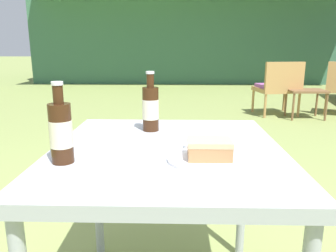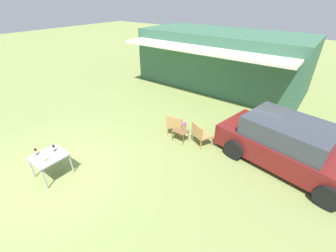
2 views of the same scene
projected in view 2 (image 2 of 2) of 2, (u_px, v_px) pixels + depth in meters
ground_plane at (55, 175)px, 6.39m from camera, size 60.00×60.00×0.00m
cabin_building at (221, 59)px, 12.01m from camera, size 8.52×4.84×2.81m
parked_car at (290, 146)px, 6.47m from camera, size 4.39×2.56×1.40m
wicker_chair_cushioned at (176, 124)px, 7.99m from camera, size 0.65×0.59×0.79m
wicker_chair_plain at (200, 133)px, 7.45m from camera, size 0.73×0.70×0.79m
garden_side_table at (180, 132)px, 7.71m from camera, size 0.50×0.37×0.41m
patio_table at (49, 158)px, 6.07m from camera, size 0.78×0.84×0.68m
cake_on_plate at (46, 159)px, 5.87m from camera, size 0.20×0.20×0.07m
cola_bottle_near at (54, 148)px, 6.18m from camera, size 0.07×0.07×0.24m
cola_bottle_far at (36, 152)px, 6.04m from camera, size 0.07×0.07×0.24m
fork at (45, 159)px, 5.92m from camera, size 0.19×0.07×0.01m
loose_bottle_cap at (50, 157)px, 6.00m from camera, size 0.03×0.03×0.01m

